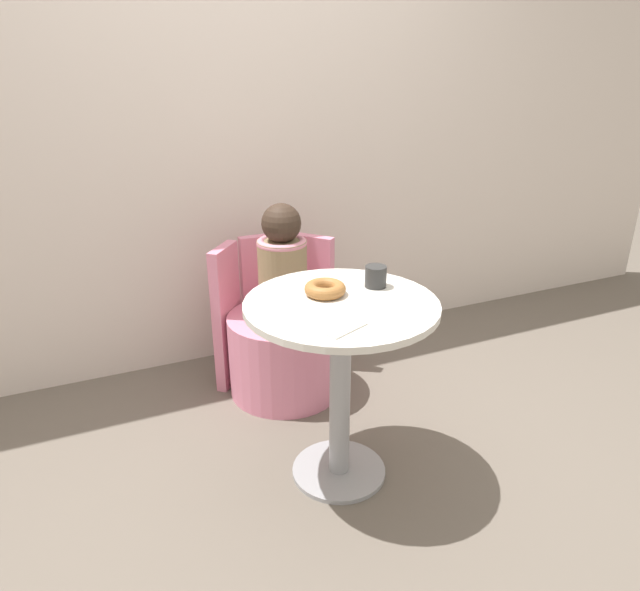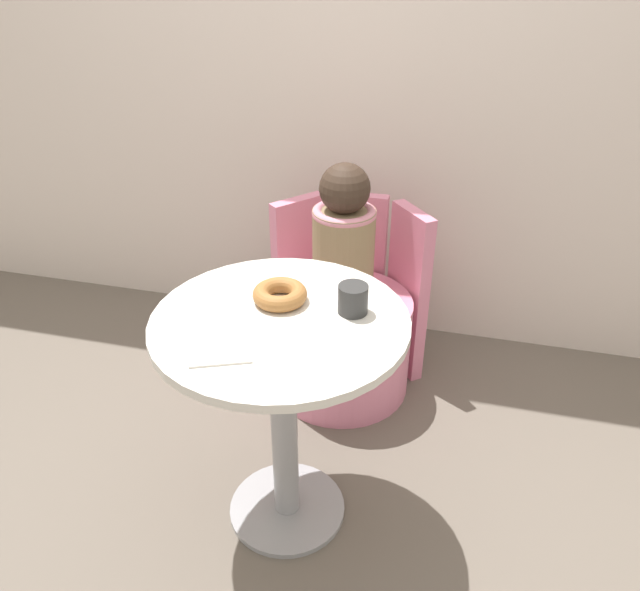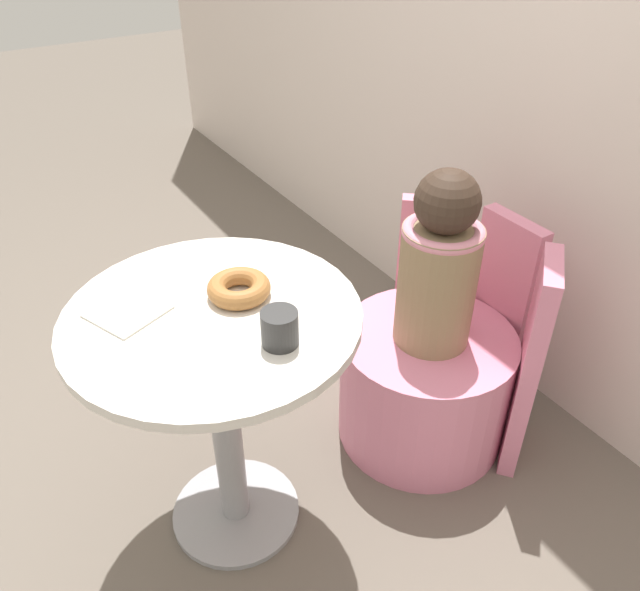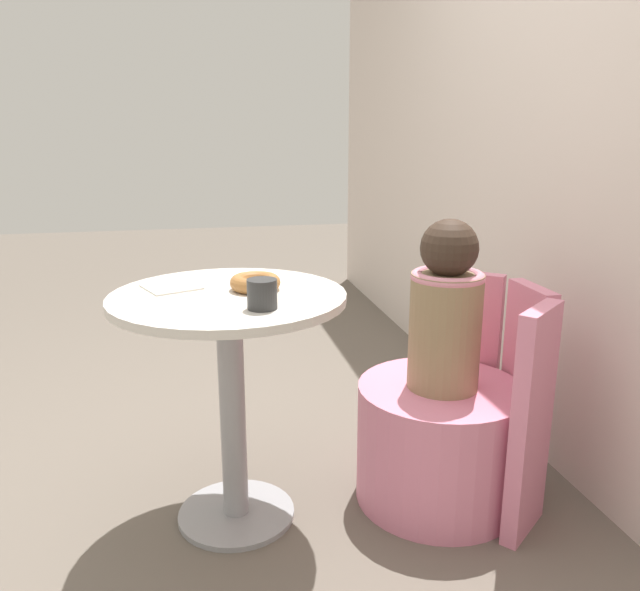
{
  "view_description": "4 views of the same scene",
  "coord_description": "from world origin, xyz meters",
  "px_view_note": "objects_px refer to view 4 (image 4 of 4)",
  "views": [
    {
      "loc": [
        -0.75,
        -1.66,
        1.49
      ],
      "look_at": [
        0.09,
        0.24,
        0.63
      ],
      "focal_mm": 32.0,
      "sensor_mm": 36.0,
      "label": 1
    },
    {
      "loc": [
        0.48,
        -1.33,
        1.61
      ],
      "look_at": [
        0.08,
        0.24,
        0.64
      ],
      "focal_mm": 35.0,
      "sensor_mm": 36.0,
      "label": 2
    },
    {
      "loc": [
        1.13,
        -0.44,
        1.56
      ],
      "look_at": [
        0.02,
        0.26,
        0.64
      ],
      "focal_mm": 35.0,
      "sensor_mm": 36.0,
      "label": 3
    },
    {
      "loc": [
        1.79,
        -0.14,
        1.18
      ],
      "look_at": [
        0.02,
        0.23,
        0.7
      ],
      "focal_mm": 35.0,
      "sensor_mm": 36.0,
      "label": 4
    }
  ],
  "objects_px": {
    "child_figure": "(446,310)",
    "cup": "(262,294)",
    "donut": "(255,282)",
    "round_table": "(230,355)",
    "tub_chair": "(439,442)"
  },
  "relations": [
    {
      "from": "tub_chair",
      "to": "cup",
      "type": "bearing_deg",
      "value": -75.56
    },
    {
      "from": "round_table",
      "to": "cup",
      "type": "distance_m",
      "value": 0.3
    },
    {
      "from": "tub_chair",
      "to": "cup",
      "type": "height_order",
      "value": "cup"
    },
    {
      "from": "child_figure",
      "to": "cup",
      "type": "bearing_deg",
      "value": -75.56
    },
    {
      "from": "cup",
      "to": "donut",
      "type": "bearing_deg",
      "value": 178.97
    },
    {
      "from": "donut",
      "to": "cup",
      "type": "relative_size",
      "value": 1.87
    },
    {
      "from": "child_figure",
      "to": "cup",
      "type": "xyz_separation_m",
      "value": [
        0.15,
        -0.58,
        0.12
      ]
    },
    {
      "from": "round_table",
      "to": "tub_chair",
      "type": "height_order",
      "value": "round_table"
    },
    {
      "from": "cup",
      "to": "tub_chair",
      "type": "bearing_deg",
      "value": 104.44
    },
    {
      "from": "round_table",
      "to": "child_figure",
      "type": "distance_m",
      "value": 0.67
    },
    {
      "from": "tub_chair",
      "to": "cup",
      "type": "relative_size",
      "value": 6.71
    },
    {
      "from": "child_figure",
      "to": "cup",
      "type": "distance_m",
      "value": 0.61
    },
    {
      "from": "child_figure",
      "to": "donut",
      "type": "height_order",
      "value": "child_figure"
    },
    {
      "from": "child_figure",
      "to": "donut",
      "type": "bearing_deg",
      "value": -95.07
    },
    {
      "from": "donut",
      "to": "round_table",
      "type": "bearing_deg",
      "value": -73.13
    }
  ]
}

